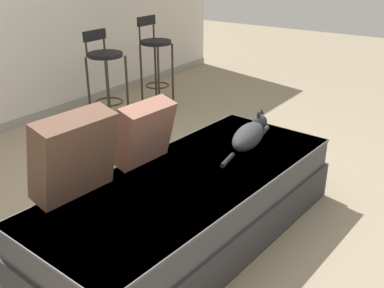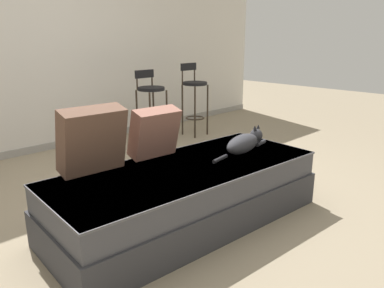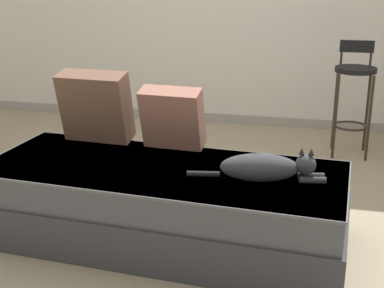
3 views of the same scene
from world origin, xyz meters
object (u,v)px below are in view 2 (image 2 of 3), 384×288
(cat, at_px, (244,143))
(bar_stool_by_doorway, at_px, (194,92))
(bar_stool_near_window, at_px, (151,99))
(throw_pillow_corner, at_px, (92,140))
(throw_pillow_middle, at_px, (154,132))
(couch, at_px, (187,194))

(cat, distance_m, bar_stool_by_doorway, 2.34)
(bar_stool_by_doorway, bearing_deg, bar_stool_near_window, -179.94)
(throw_pillow_corner, distance_m, throw_pillow_middle, 0.52)
(couch, bearing_deg, throw_pillow_middle, 95.07)
(throw_pillow_middle, bearing_deg, cat, -33.20)
(throw_pillow_corner, height_order, throw_pillow_middle, throw_pillow_corner)
(throw_pillow_middle, bearing_deg, throw_pillow_corner, 176.12)
(throw_pillow_corner, height_order, bar_stool_near_window, bar_stool_near_window)
(cat, bearing_deg, bar_stool_near_window, 74.08)
(throw_pillow_middle, height_order, cat, throw_pillow_middle)
(couch, bearing_deg, bar_stool_by_doorway, 44.01)
(couch, height_order, bar_stool_near_window, bar_stool_near_window)
(cat, height_order, bar_stool_near_window, bar_stool_near_window)
(couch, bearing_deg, cat, -6.82)
(throw_pillow_corner, xyz_separation_m, bar_stool_near_window, (1.69, 1.48, -0.09))
(throw_pillow_middle, relative_size, bar_stool_near_window, 0.42)
(bar_stool_near_window, height_order, bar_stool_by_doorway, bar_stool_by_doorway)
(throw_pillow_corner, distance_m, cat, 1.24)
(cat, relative_size, bar_stool_by_doorway, 0.74)
(throw_pillow_middle, bearing_deg, bar_stool_near_window, 52.41)
(throw_pillow_middle, distance_m, cat, 0.75)
(couch, xyz_separation_m, cat, (0.59, -0.07, 0.30))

